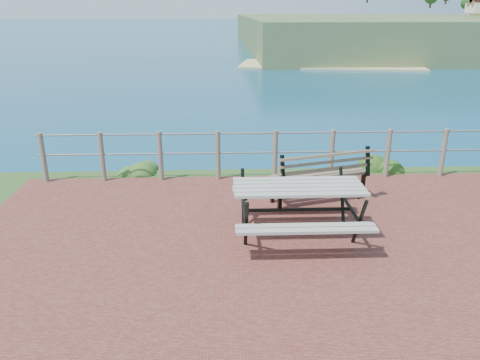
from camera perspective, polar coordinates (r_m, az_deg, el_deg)
The scene contains 7 objects.
ground at distance 6.60m, azimuth 7.46°, elevation -9.89°, with size 10.00×7.00×0.12m, color brown.
ocean at distance 205.65m, azimuth -2.17°, elevation 19.24°, with size 1200.00×1200.00×0.00m, color #155B7F.
safety_railing at distance 9.43m, azimuth 4.30°, elevation 3.40°, with size 9.40×0.10×1.00m.
picnic_table at distance 7.07m, azimuth 7.05°, elevation -3.03°, with size 1.92×1.66×0.81m.
park_bench at distance 8.39m, azimuth 9.66°, elevation 1.61°, with size 1.82×0.92×1.00m.
shrub_lip_west at distance 10.32m, azimuth -11.99°, elevation 1.14°, with size 0.70×0.70×0.41m, color #2F5720.
shrub_lip_east at distance 10.56m, azimuth 16.77°, elevation 1.16°, with size 0.80×0.80×0.55m, color #1E4916.
Camera 1 is at (-1.07, -5.62, 3.29)m, focal length 35.00 mm.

